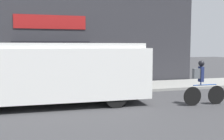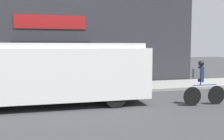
# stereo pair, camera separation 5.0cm
# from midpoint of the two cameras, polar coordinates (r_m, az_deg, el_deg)

# --- Properties ---
(ground_plane) EXTENTS (70.00, 70.00, 0.00)m
(ground_plane) POSITION_cam_midpoint_polar(r_m,az_deg,el_deg) (11.44, -11.85, -5.71)
(ground_plane) COLOR #38383A
(sidewalk) EXTENTS (28.00, 2.82, 0.12)m
(sidewalk) POSITION_cam_midpoint_polar(r_m,az_deg,el_deg) (12.81, -12.32, -4.27)
(sidewalk) COLOR gray
(sidewalk) RESTS_ON ground_plane
(storefront) EXTENTS (16.64, 0.85, 5.57)m
(storefront) POSITION_cam_midpoint_polar(r_m,az_deg,el_deg) (14.24, -12.95, 7.65)
(storefront) COLOR #2D2D33
(storefront) RESTS_ON ground_plane
(school_bus) EXTENTS (6.97, 2.71, 2.25)m
(school_bus) POSITION_cam_midpoint_polar(r_m,az_deg,el_deg) (9.68, -11.15, -0.60)
(school_bus) COLOR white
(school_bus) RESTS_ON ground_plane
(cyclist) EXTENTS (1.69, 0.21, 1.63)m
(cyclist) POSITION_cam_midpoint_polar(r_m,az_deg,el_deg) (10.02, 19.15, -2.87)
(cyclist) COLOR black
(cyclist) RESTS_ON ground_plane
(trash_bin) EXTENTS (0.65, 0.65, 0.94)m
(trash_bin) POSITION_cam_midpoint_polar(r_m,az_deg,el_deg) (13.16, 0.44, -1.56)
(trash_bin) COLOR slate
(trash_bin) RESTS_ON sidewalk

